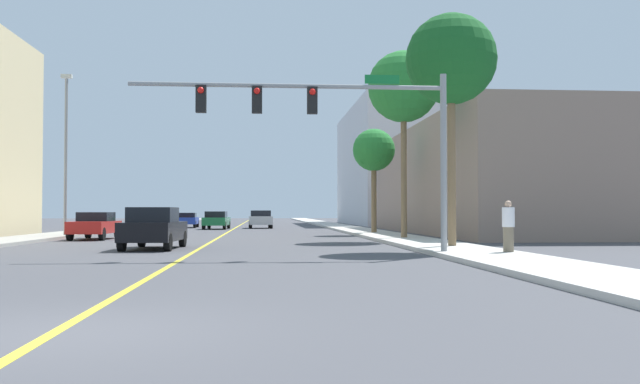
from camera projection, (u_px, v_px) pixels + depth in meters
The scene contains 17 objects.
ground at pixel (230, 231), 49.68m from camera, with size 192.00×192.00×0.00m, color #47474C.
sidewalk_left at pixel (102, 230), 48.94m from camera, with size 2.81×168.00×0.15m, color #9E9B93.
sidewalk_right at pixel (354, 230), 50.43m from camera, with size 2.81×168.00×0.15m, color beige.
lane_marking_center at pixel (230, 231), 49.68m from camera, with size 0.16×144.00×0.01m, color yellow.
building_right_near at pixel (491, 180), 44.71m from camera, with size 10.45×27.33×6.92m, color gray.
building_right_far at pixel (408, 167), 76.67m from camera, with size 13.02×26.05×12.84m, color silver.
traffic_signal_mast at pixel (334, 117), 21.43m from camera, with size 9.93×0.36×5.62m.
street_lamp at pixel (66, 146), 36.76m from camera, with size 0.56×0.28×8.64m.
palm_near at pixel (451, 61), 25.20m from camera, with size 3.34×3.34×8.54m.
palm_mid at pixel (404, 88), 33.41m from camera, with size 3.49×3.49×9.10m.
palm_far at pixel (374, 151), 41.54m from camera, with size 2.57×2.57×6.28m.
car_red at pixel (95, 225), 34.49m from camera, with size 1.82×4.28×1.37m.
car_silver at pixel (260, 219), 57.70m from camera, with size 2.05×3.98×1.50m.
car_green at pixel (216, 220), 54.62m from camera, with size 2.02×4.43×1.42m.
car_blue at pixel (187, 220), 59.83m from camera, with size 1.89×4.36×1.30m.
car_black at pixel (154, 228), 25.51m from camera, with size 2.01×4.31×1.56m.
pedestrian at pixel (508, 226), 21.18m from camera, with size 0.38×0.38×1.59m.
Camera 1 is at (2.40, -8.11, 1.39)m, focal length 38.48 mm.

